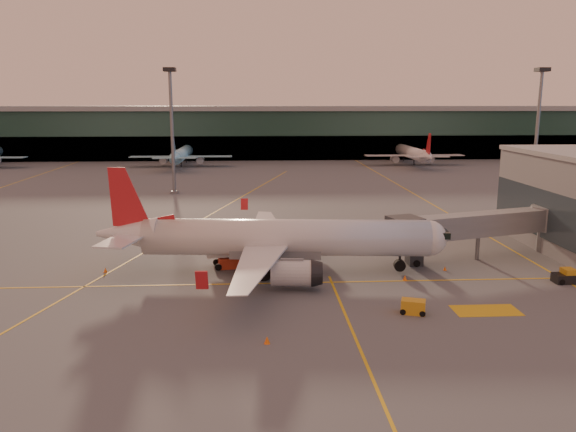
{
  "coord_description": "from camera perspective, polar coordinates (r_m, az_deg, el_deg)",
  "views": [
    {
      "loc": [
        -2.84,
        -51.41,
        18.63
      ],
      "look_at": [
        1.0,
        15.92,
        5.0
      ],
      "focal_mm": 35.0,
      "sensor_mm": 36.0,
      "label": 1
    }
  ],
  "objects": [
    {
      "name": "cone_nose",
      "position": [
        66.21,
        15.65,
        -5.14
      ],
      "size": [
        0.38,
        0.38,
        0.48
      ],
      "color": "#FF650D",
      "rests_on": "ground"
    },
    {
      "name": "cone_wing_right",
      "position": [
        45.26,
        -2.14,
        -12.48
      ],
      "size": [
        0.48,
        0.48,
        0.61
      ],
      "color": "#FF650D",
      "rests_on": "ground"
    },
    {
      "name": "mast_west_near",
      "position": [
        118.72,
        -11.73,
        9.37
      ],
      "size": [
        2.4,
        2.4,
        25.6
      ],
      "color": "slate",
      "rests_on": "ground"
    },
    {
      "name": "pushback_tug",
      "position": [
        66.36,
        26.58,
        -5.56
      ],
      "size": [
        3.02,
        1.68,
        1.54
      ],
      "rotation": [
        0.0,
        0.0,
        0.02
      ],
      "color": "black",
      "rests_on": "ground"
    },
    {
      "name": "cone_wing_left",
      "position": [
        78.88,
        -1.84,
        -2.04
      ],
      "size": [
        0.44,
        0.44,
        0.56
      ],
      "color": "#FF650D",
      "rests_on": "ground"
    },
    {
      "name": "gpu_cart",
      "position": [
        52.29,
        12.6,
        -9.0
      ],
      "size": [
        2.48,
        1.93,
        1.28
      ],
      "rotation": [
        0.0,
        0.0,
        -0.32
      ],
      "color": "orange",
      "rests_on": "ground"
    },
    {
      "name": "terminal",
      "position": [
        193.47,
        -2.45,
        8.49
      ],
      "size": [
        400.0,
        20.0,
        17.6
      ],
      "color": "#19382D",
      "rests_on": "ground"
    },
    {
      "name": "catering_truck",
      "position": [
        64.81,
        -6.05,
        -3.33
      ],
      "size": [
        5.27,
        2.98,
        3.86
      ],
      "rotation": [
        0.0,
        0.0,
        0.17
      ],
      "color": "red",
      "rests_on": "ground"
    },
    {
      "name": "taxi_markings",
      "position": [
        97.79,
        -5.83,
        0.39
      ],
      "size": [
        100.12,
        173.0,
        0.01
      ],
      "color": "gold",
      "rests_on": "ground"
    },
    {
      "name": "cone_tail",
      "position": [
        66.3,
        -18.06,
        -5.23
      ],
      "size": [
        0.44,
        0.44,
        0.56
      ],
      "color": "#FF650D",
      "rests_on": "ground"
    },
    {
      "name": "mast_east_near",
      "position": [
        127.36,
        24.05,
        8.76
      ],
      "size": [
        2.4,
        2.4,
        25.6
      ],
      "color": "slate",
      "rests_on": "ground"
    },
    {
      "name": "cone_fwd",
      "position": [
        61.56,
        11.8,
        -6.17
      ],
      "size": [
        0.45,
        0.45,
        0.58
      ],
      "color": "#FF650D",
      "rests_on": "ground"
    },
    {
      "name": "main_airplane",
      "position": [
        62.14,
        -1.44,
        -2.36
      ],
      "size": [
        38.97,
        35.15,
        11.76
      ],
      "rotation": [
        0.0,
        0.0,
        -0.08
      ],
      "color": "silver",
      "rests_on": "ground"
    },
    {
      "name": "jet_bridge",
      "position": [
        72.05,
        19.64,
        -0.94
      ],
      "size": [
        24.23,
        9.95,
        5.83
      ],
      "color": "slate",
      "rests_on": "ground"
    },
    {
      "name": "ground",
      "position": [
        54.75,
        -0.09,
        -8.47
      ],
      "size": [
        600.0,
        600.0,
        0.0
      ],
      "primitive_type": "plane",
      "color": "#4C4F54",
      "rests_on": "ground"
    },
    {
      "name": "distant_aircraft_row",
      "position": [
        170.98,
        1.35,
        5.17
      ],
      "size": [
        350.0,
        34.0,
        13.0
      ],
      "color": "#84C5DD",
      "rests_on": "ground"
    }
  ]
}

